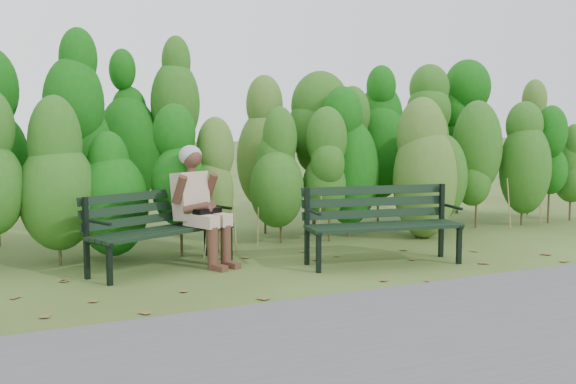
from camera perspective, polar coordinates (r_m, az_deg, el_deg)
name	(u,v)px	position (r m, az deg, el deg)	size (l,w,h in m)	color
ground	(303,271)	(6.64, 1.31, -6.74)	(80.00, 80.00, 0.00)	#3A491B
footpath	(448,335)	(4.84, 13.40, -11.71)	(60.00, 2.50, 0.01)	#474749
hedge_band	(234,138)	(8.18, -4.58, 4.55)	(11.04, 1.67, 2.42)	#47381E
leaf_litter	(312,272)	(6.60, 2.01, -6.79)	(5.66, 2.27, 0.01)	brown
bench_left	(157,223)	(6.84, -11.01, -2.61)	(1.61, 1.05, 0.77)	black
bench_right	(380,218)	(7.02, 7.82, -2.20)	(1.66, 0.78, 0.80)	black
seated_woman	(199,199)	(6.93, -7.57, -0.57)	(0.60, 0.79, 1.22)	#CEAF95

